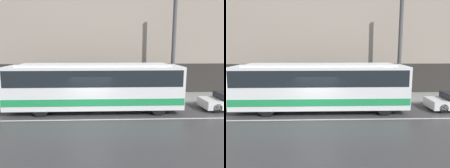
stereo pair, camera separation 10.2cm
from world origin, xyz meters
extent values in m
plane|color=#38383A|center=(0.00, 0.00, 0.00)|extent=(60.00, 60.00, 0.00)
cube|color=gray|center=(0.00, 5.56, 0.07)|extent=(60.00, 3.11, 0.14)
cube|color=gray|center=(0.00, 7.26, 6.21)|extent=(60.00, 0.30, 12.43)
cube|color=#2D2B28|center=(0.00, 7.10, 1.40)|extent=(60.00, 0.06, 2.80)
cube|color=beige|center=(0.00, 0.00, 0.00)|extent=(54.00, 0.14, 0.01)
cube|color=white|center=(0.20, 1.87, 1.71)|extent=(11.41, 2.59, 2.72)
cube|color=#1E8C4C|center=(0.20, 1.87, 0.90)|extent=(11.35, 2.61, 0.45)
cube|color=black|center=(0.20, 1.87, 2.38)|extent=(11.07, 2.61, 1.04)
cube|color=orange|center=(5.85, 1.87, 2.88)|extent=(0.12, 1.94, 0.28)
cube|color=white|center=(0.20, 1.87, 3.13)|extent=(9.70, 2.20, 0.12)
cylinder|color=black|center=(4.30, 0.73, 0.48)|extent=(0.97, 0.28, 0.97)
cylinder|color=black|center=(4.30, 3.00, 0.48)|extent=(0.97, 0.28, 0.97)
cylinder|color=black|center=(-3.11, 0.73, 0.48)|extent=(0.97, 0.28, 0.97)
cylinder|color=black|center=(-3.11, 3.00, 0.48)|extent=(0.97, 0.28, 0.97)
cylinder|color=black|center=(8.28, 1.07, 0.31)|extent=(0.62, 0.20, 0.62)
cylinder|color=black|center=(8.28, 2.67, 0.31)|extent=(0.62, 0.20, 0.62)
cylinder|color=#4C4C4F|center=(6.37, 4.77, 4.42)|extent=(0.31, 0.31, 8.57)
camera|label=1|loc=(0.79, -12.54, 4.32)|focal=35.00mm
camera|label=2|loc=(0.89, -12.54, 4.32)|focal=35.00mm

